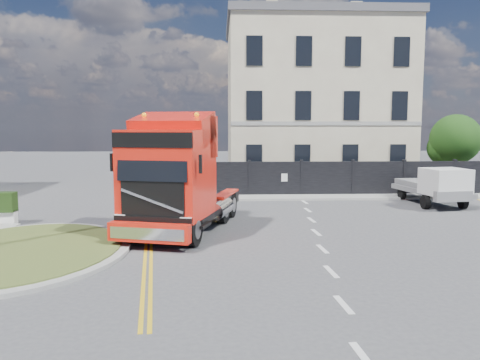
{
  "coord_description": "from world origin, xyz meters",
  "views": [
    {
      "loc": [
        -0.67,
        -17.61,
        3.97
      ],
      "look_at": [
        0.14,
        1.53,
        1.8
      ],
      "focal_mm": 35.0,
      "sensor_mm": 36.0,
      "label": 1
    }
  ],
  "objects": [
    {
      "name": "georgian_building",
      "position": [
        6.0,
        16.5,
        5.77
      ],
      "size": [
        12.3,
        10.3,
        12.8
      ],
      "color": "beige",
      "rests_on": "ground"
    },
    {
      "name": "truck",
      "position": [
        -2.33,
        -0.43,
        1.96
      ],
      "size": [
        4.51,
        7.76,
        4.38
      ],
      "rotation": [
        0.0,
        0.0,
        -0.26
      ],
      "color": "black",
      "rests_on": "ground"
    },
    {
      "name": "traffic_island",
      "position": [
        -7.0,
        -3.0,
        0.08
      ],
      "size": [
        6.8,
        6.8,
        0.17
      ],
      "color": "gray",
      "rests_on": "ground"
    },
    {
      "name": "hoarding_fence",
      "position": [
        6.55,
        9.0,
        1.0
      ],
      "size": [
        18.8,
        0.25,
        2.0
      ],
      "color": "black",
      "rests_on": "ground"
    },
    {
      "name": "tree",
      "position": [
        14.38,
        12.1,
        3.05
      ],
      "size": [
        3.2,
        3.2,
        4.8
      ],
      "color": "#382619",
      "rests_on": "ground"
    },
    {
      "name": "ground",
      "position": [
        0.0,
        0.0,
        0.0
      ],
      "size": [
        120.0,
        120.0,
        0.0
      ],
      "primitive_type": "plane",
      "color": "#424244",
      "rests_on": "ground"
    },
    {
      "name": "flatbed_pickup",
      "position": [
        10.25,
        5.05,
        1.06
      ],
      "size": [
        2.54,
        4.97,
        1.97
      ],
      "rotation": [
        0.0,
        0.0,
        0.15
      ],
      "color": "slate",
      "rests_on": "ground"
    },
    {
      "name": "pavement_far",
      "position": [
        6.0,
        8.1,
        0.06
      ],
      "size": [
        20.0,
        1.6,
        0.12
      ],
      "primitive_type": "cube",
      "color": "gray",
      "rests_on": "ground"
    }
  ]
}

